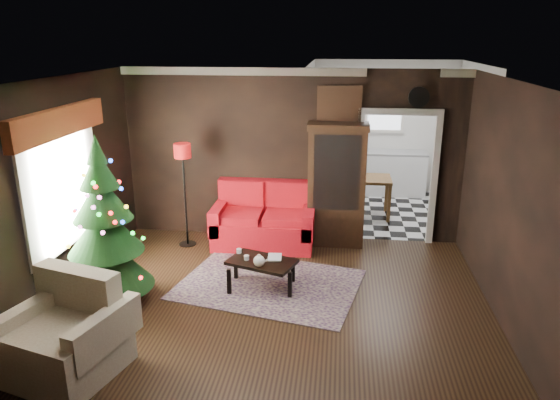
# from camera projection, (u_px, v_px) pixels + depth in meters

# --- Properties ---
(floor) EXTENTS (5.50, 5.50, 0.00)m
(floor) POSITION_uv_depth(u_px,v_px,m) (272.00, 308.00, 6.52)
(floor) COLOR black
(floor) RESTS_ON ground
(ceiling) EXTENTS (5.50, 5.50, 0.00)m
(ceiling) POSITION_uv_depth(u_px,v_px,m) (270.00, 82.00, 5.67)
(ceiling) COLOR white
(ceiling) RESTS_ON ground
(wall_back) EXTENTS (5.50, 0.00, 5.50)m
(wall_back) POSITION_uv_depth(u_px,v_px,m) (291.00, 156.00, 8.46)
(wall_back) COLOR black
(wall_back) RESTS_ON ground
(wall_front) EXTENTS (5.50, 0.00, 5.50)m
(wall_front) POSITION_uv_depth(u_px,v_px,m) (225.00, 310.00, 3.73)
(wall_front) COLOR black
(wall_front) RESTS_ON ground
(wall_left) EXTENTS (0.00, 5.50, 5.50)m
(wall_left) POSITION_uv_depth(u_px,v_px,m) (51.00, 195.00, 6.40)
(wall_left) COLOR black
(wall_left) RESTS_ON ground
(wall_right) EXTENTS (0.00, 5.50, 5.50)m
(wall_right) POSITION_uv_depth(u_px,v_px,m) (515.00, 212.00, 5.79)
(wall_right) COLOR black
(wall_right) RESTS_ON ground
(doorway) EXTENTS (1.10, 0.10, 2.10)m
(doorway) POSITION_uv_depth(u_px,v_px,m) (396.00, 180.00, 8.38)
(doorway) COLOR silver
(doorway) RESTS_ON ground
(left_window) EXTENTS (0.05, 1.60, 1.40)m
(left_window) POSITION_uv_depth(u_px,v_px,m) (62.00, 187.00, 6.57)
(left_window) COLOR white
(left_window) RESTS_ON wall_left
(valance) EXTENTS (0.12, 2.10, 0.35)m
(valance) POSITION_uv_depth(u_px,v_px,m) (59.00, 122.00, 6.31)
(valance) COLOR brown
(valance) RESTS_ON wall_left
(kitchen_floor) EXTENTS (3.00, 3.00, 0.00)m
(kitchen_floor) POSITION_uv_depth(u_px,v_px,m) (385.00, 211.00, 10.12)
(kitchen_floor) COLOR silver
(kitchen_floor) RESTS_ON ground
(kitchen_window) EXTENTS (0.70, 0.06, 0.70)m
(kitchen_window) POSITION_uv_depth(u_px,v_px,m) (385.00, 113.00, 10.97)
(kitchen_window) COLOR white
(kitchen_window) RESTS_ON ground
(rug) EXTENTS (2.70, 2.20, 0.01)m
(rug) POSITION_uv_depth(u_px,v_px,m) (269.00, 284.00, 7.14)
(rug) COLOR #352B32
(rug) RESTS_ON ground
(loveseat) EXTENTS (1.70, 0.90, 1.00)m
(loveseat) POSITION_uv_depth(u_px,v_px,m) (264.00, 216.00, 8.35)
(loveseat) COLOR maroon
(loveseat) RESTS_ON ground
(curio_cabinet) EXTENTS (0.90, 0.45, 1.90)m
(curio_cabinet) POSITION_uv_depth(u_px,v_px,m) (336.00, 188.00, 8.30)
(curio_cabinet) COLOR black
(curio_cabinet) RESTS_ON ground
(floor_lamp) EXTENTS (0.37, 0.37, 1.70)m
(floor_lamp) POSITION_uv_depth(u_px,v_px,m) (185.00, 196.00, 8.27)
(floor_lamp) COLOR black
(floor_lamp) RESTS_ON ground
(christmas_tree) EXTENTS (1.12, 1.12, 2.11)m
(christmas_tree) POSITION_uv_depth(u_px,v_px,m) (104.00, 225.00, 6.39)
(christmas_tree) COLOR black
(christmas_tree) RESTS_ON ground
(armchair) EXTENTS (1.26, 1.26, 1.04)m
(armchair) POSITION_uv_depth(u_px,v_px,m) (64.00, 333.00, 5.16)
(armchair) COLOR tan
(armchair) RESTS_ON ground
(coffee_table) EXTENTS (1.00, 0.78, 0.39)m
(coffee_table) POSITION_uv_depth(u_px,v_px,m) (262.00, 274.00, 6.99)
(coffee_table) COLOR black
(coffee_table) RESTS_ON rug
(teapot) EXTENTS (0.20, 0.20, 0.16)m
(teapot) POSITION_uv_depth(u_px,v_px,m) (259.00, 261.00, 6.73)
(teapot) COLOR white
(teapot) RESTS_ON coffee_table
(cup_a) EXTENTS (0.09, 0.09, 0.06)m
(cup_a) POSITION_uv_depth(u_px,v_px,m) (239.00, 251.00, 7.16)
(cup_a) COLOR white
(cup_a) RESTS_ON coffee_table
(cup_b) EXTENTS (0.08, 0.08, 0.06)m
(cup_b) POSITION_uv_depth(u_px,v_px,m) (247.00, 258.00, 6.95)
(cup_b) COLOR white
(cup_b) RESTS_ON coffee_table
(book) EXTENTS (0.19, 0.03, 0.25)m
(book) POSITION_uv_depth(u_px,v_px,m) (268.00, 249.00, 6.98)
(book) COLOR #8B6F51
(book) RESTS_ON coffee_table
(wall_clock) EXTENTS (0.32, 0.32, 0.06)m
(wall_clock) POSITION_uv_depth(u_px,v_px,m) (419.00, 97.00, 7.90)
(wall_clock) COLOR white
(wall_clock) RESTS_ON wall_back
(painting) EXTENTS (0.62, 0.05, 0.52)m
(painting) POSITION_uv_depth(u_px,v_px,m) (339.00, 104.00, 8.07)
(painting) COLOR #B77841
(painting) RESTS_ON wall_back
(kitchen_counter) EXTENTS (1.80, 0.60, 0.90)m
(kitchen_counter) POSITION_uv_depth(u_px,v_px,m) (382.00, 173.00, 11.11)
(kitchen_counter) COLOR white
(kitchen_counter) RESTS_ON ground
(kitchen_table) EXTENTS (0.70, 0.70, 0.75)m
(kitchen_table) POSITION_uv_depth(u_px,v_px,m) (371.00, 197.00, 9.75)
(kitchen_table) COLOR brown
(kitchen_table) RESTS_ON ground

